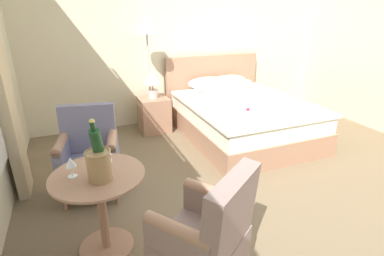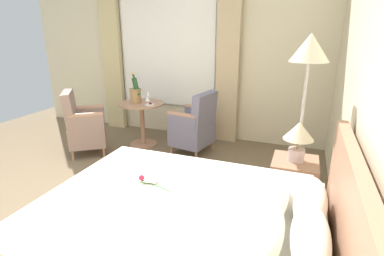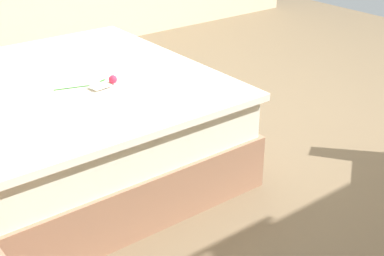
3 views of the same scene
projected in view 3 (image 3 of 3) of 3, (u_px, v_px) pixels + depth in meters
ground_plane at (270, 139)px, 3.62m from camera, size 6.82×6.82×0.00m
bed at (11, 138)px, 2.92m from camera, size 1.72×2.16×1.10m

